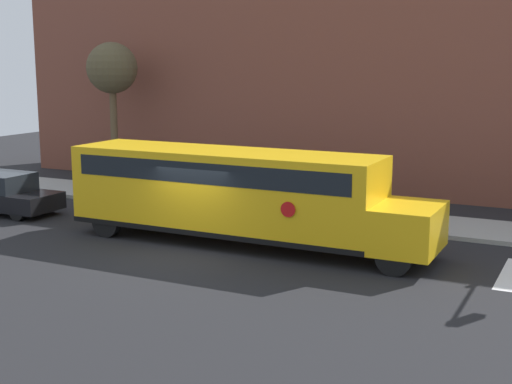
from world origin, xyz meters
name	(u,v)px	position (x,y,z in m)	size (l,w,h in m)	color
ground_plane	(188,252)	(0.00, 0.00, 0.00)	(60.00, 60.00, 0.00)	black
sidewalk_strip	(278,210)	(0.00, 6.50, 0.07)	(44.00, 3.00, 0.15)	#9E9E99
building_backdrop	(339,74)	(0.00, 13.00, 5.09)	(32.00, 4.00, 10.17)	brown
school_bus	(235,191)	(0.79, 1.55, 1.70)	(11.71, 2.57, 2.93)	yellow
parked_car	(2,193)	(-9.27, 1.75, 0.74)	(4.37, 1.86, 1.51)	black
tree_far_sidewalk	(112,70)	(-9.46, 8.93, 5.22)	(2.33, 2.33, 6.49)	brown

